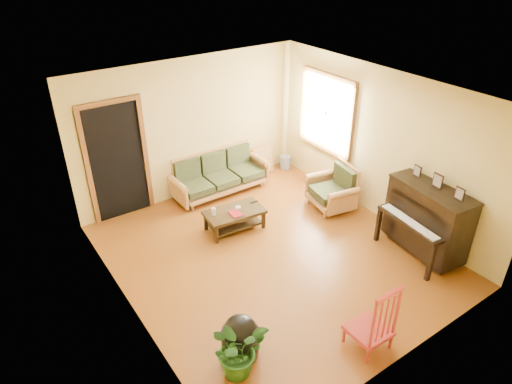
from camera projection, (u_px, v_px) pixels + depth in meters
floor at (272, 254)px, 7.21m from camera, size 5.00×5.00×0.00m
doorway at (117, 162)px, 7.74m from camera, size 1.08×0.16×2.05m
window at (327, 113)px, 8.48m from camera, size 0.12×1.36×1.46m
sofa at (220, 174)px, 8.72m from camera, size 1.87×0.79×0.80m
coffee_table at (235, 220)px, 7.74m from camera, size 1.04×0.63×0.36m
armchair at (331, 187)px, 8.25m from camera, size 0.91×0.95×0.82m
piano at (427, 221)px, 7.00m from camera, size 0.93×1.39×1.15m
footstool at (241, 341)px, 5.41m from camera, size 0.56×0.56×0.43m
red_chair at (371, 315)px, 5.40m from camera, size 0.46×0.51×0.99m
leaning_frame at (263, 160)px, 9.48m from camera, size 0.46×0.14×0.61m
ceramic_crock at (285, 162)px, 9.76m from camera, size 0.27×0.27×0.28m
potted_plant at (238, 349)px, 5.14m from camera, size 0.66×0.57×0.72m
book at (231, 215)px, 7.52m from camera, size 0.19×0.25×0.02m
candle at (214, 211)px, 7.52m from camera, size 0.09×0.09×0.13m
glass_jar at (238, 208)px, 7.66m from camera, size 0.12×0.12×0.06m
remote at (254, 202)px, 7.90m from camera, size 0.14×0.05×0.01m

